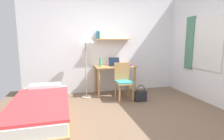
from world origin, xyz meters
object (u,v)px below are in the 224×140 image
at_px(laptop, 114,64).
at_px(handbag, 141,96).
at_px(desk_chair, 123,80).
at_px(water_bottle, 100,62).
at_px(book_stack, 128,65).
at_px(desk, 115,71).
at_px(bed, 41,112).
at_px(standing_lamp, 85,41).

height_order(laptop, handbag, laptop).
relative_size(desk_chair, water_bottle, 4.08).
bearing_deg(laptop, book_stack, -17.45).
xyz_separation_m(desk, handbag, (0.42, -0.76, -0.48)).
relative_size(laptop, water_bottle, 1.37).
xyz_separation_m(bed, book_stack, (2.02, 1.43, 0.54)).
bearing_deg(standing_lamp, handbag, -27.61).
bearing_deg(water_bottle, desk_chair, -49.29).
distance_m(bed, book_stack, 2.54).
distance_m(desk, desk_chair, 0.53).
relative_size(bed, desk, 1.89).
height_order(standing_lamp, water_bottle, standing_lamp).
relative_size(bed, handbag, 5.04).
xyz_separation_m(desk, book_stack, (0.34, -0.05, 0.17)).
bearing_deg(water_bottle, standing_lamp, -158.71).
xyz_separation_m(bed, desk_chair, (1.75, 0.97, 0.24)).
bearing_deg(bed, handbag, 19.07).
relative_size(desk, handbag, 2.66).
height_order(bed, book_stack, book_stack).
relative_size(book_stack, handbag, 0.60).
height_order(desk, desk_chair, desk_chair).
bearing_deg(desk, handbag, -60.72).
height_order(bed, laptop, laptop).
relative_size(desk, standing_lamp, 0.66).
bearing_deg(desk, book_stack, -7.84).
height_order(desk, laptop, laptop).
relative_size(standing_lamp, handbag, 4.05).
distance_m(standing_lamp, laptop, 1.00).
bearing_deg(book_stack, desk, 172.16).
relative_size(water_bottle, handbag, 0.56).
height_order(desk_chair, laptop, laptop).
bearing_deg(desk, standing_lamp, -170.38).
bearing_deg(book_stack, handbag, -83.59).
bearing_deg(desk_chair, water_bottle, 130.71).
bearing_deg(bed, book_stack, 35.36).
distance_m(standing_lamp, handbag, 1.85).
bearing_deg(desk_chair, laptop, 96.27).
bearing_deg(laptop, bed, -137.65).
bearing_deg(laptop, desk, -101.05).
distance_m(bed, desk, 2.27).
bearing_deg(desk_chair, bed, -151.01).
height_order(bed, standing_lamp, standing_lamp).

